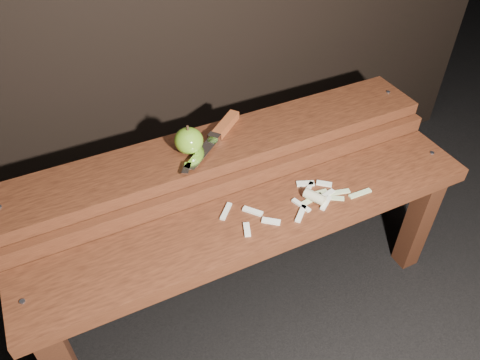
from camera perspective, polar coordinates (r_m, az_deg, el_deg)
name	(u,v)px	position (r m, az deg, el deg)	size (l,w,h in m)	color
ground	(248,297)	(1.52, 1.03, -14.07)	(60.00, 60.00, 0.00)	black
bench_front_tier	(261,236)	(1.20, 2.55, -6.89)	(1.20, 0.20, 0.42)	#3A1B0E
bench_rear_tier	(223,167)	(1.31, -2.04, 1.63)	(1.20, 0.21, 0.50)	#3A1B0E
apple	(189,141)	(1.21, -6.27, 4.80)	(0.08, 0.08, 0.08)	#63901D
knife	(220,132)	(1.27, -2.49, 5.87)	(0.24, 0.19, 0.03)	#984521
apple_scraps	(307,200)	(1.20, 8.12, -2.39)	(0.40, 0.14, 0.03)	beige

